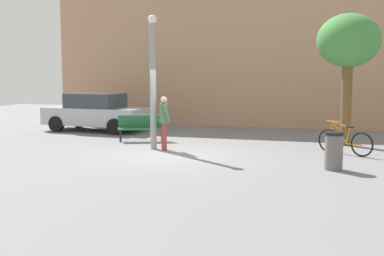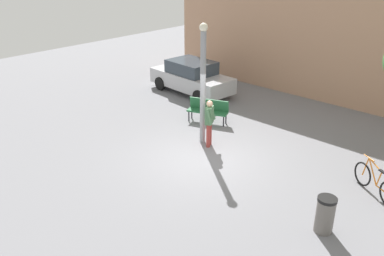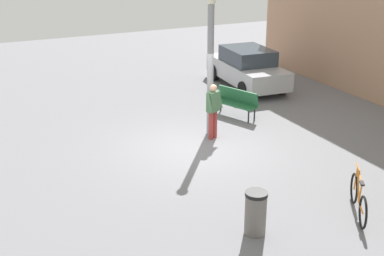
% 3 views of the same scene
% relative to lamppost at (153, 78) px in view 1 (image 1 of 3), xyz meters
% --- Properties ---
extents(ground_plane, '(36.00, 36.00, 0.00)m').
position_rel_lamppost_xyz_m(ground_plane, '(0.85, -0.85, -2.22)').
color(ground_plane, slate).
extents(building_facade, '(16.24, 2.00, 6.53)m').
position_rel_lamppost_xyz_m(building_facade, '(0.85, 7.73, 1.04)').
color(building_facade, tan).
rests_on(building_facade, ground_plane).
extents(lamppost, '(0.28, 0.28, 4.16)m').
position_rel_lamppost_xyz_m(lamppost, '(0.00, 0.00, 0.00)').
color(lamppost, gray).
rests_on(lamppost, ground_plane).
extents(person_by_lamppost, '(0.47, 0.63, 1.67)m').
position_rel_lamppost_xyz_m(person_by_lamppost, '(0.39, -0.10, -1.26)').
color(person_by_lamppost, '#9E3833').
rests_on(person_by_lamppost, ground_plane).
extents(park_bench, '(1.66, 1.02, 0.92)m').
position_rel_lamppost_xyz_m(park_bench, '(-1.04, 1.53, -1.68)').
color(park_bench, '#236038').
rests_on(park_bench, ground_plane).
extents(plaza_tree, '(2.04, 2.04, 4.31)m').
position_rel_lamppost_xyz_m(plaza_tree, '(5.82, 2.56, 1.13)').
color(plaza_tree, brown).
rests_on(plaza_tree, ground_plane).
extents(bicycle_orange, '(1.56, 1.01, 0.97)m').
position_rel_lamppost_xyz_m(bicycle_orange, '(5.77, 0.66, -1.84)').
color(bicycle_orange, black).
rests_on(bicycle_orange, ground_plane).
extents(parked_car_silver, '(4.32, 2.07, 1.55)m').
position_rel_lamppost_xyz_m(parked_car_silver, '(-3.93, 3.70, -1.45)').
color(parked_car_silver, '#B7B7BC').
rests_on(parked_car_silver, ground_plane).
extents(trash_bin, '(0.46, 0.46, 0.95)m').
position_rel_lamppost_xyz_m(trash_bin, '(5.47, -1.79, -1.75)').
color(trash_bin, '#66605B').
rests_on(trash_bin, ground_plane).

